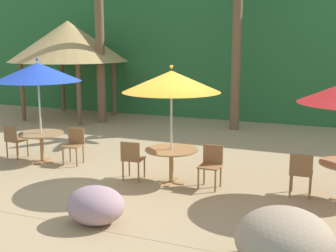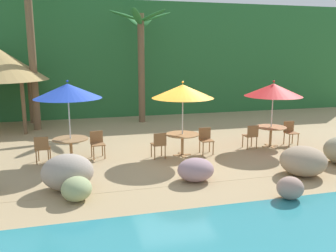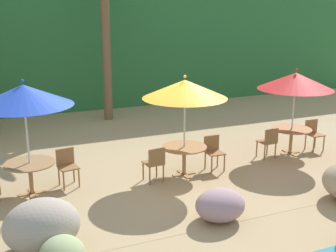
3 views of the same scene
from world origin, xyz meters
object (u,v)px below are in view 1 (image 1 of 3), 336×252
Objects in this scene: umbrella_blue at (38,72)px; chair_blue_inland at (14,139)px; chair_red_inland at (301,172)px; dining_table_orange at (171,155)px; chair_orange_inland at (132,158)px; palapa_hut at (68,42)px; palm_tree_second at (238,21)px; chair_orange_seaward at (211,163)px; dining_table_blue at (41,138)px; umbrella_orange at (171,82)px; chair_blue_seaward at (75,143)px.

umbrella_blue is 1.92m from chair_blue_inland.
dining_table_orange is at bearing -176.45° from chair_red_inland.
palapa_hut reaches higher than chair_orange_inland.
chair_orange_seaward is at bearing -80.47° from palm_tree_second.
chair_blue_inland reaches higher than dining_table_blue.
umbrella_orange is at bearing -3.56° from chair_blue_inland.
palapa_hut is (-2.28, 5.70, 2.44)m from chair_blue_inland.
dining_table_blue is at bearing 0.86° from chair_blue_inland.
dining_table_blue is 0.44× the size of umbrella_orange.
chair_blue_inland is at bearing -179.14° from umbrella_blue.
dining_table_blue is 6.91m from palapa_hut.
chair_blue_seaward is at bearing 13.71° from dining_table_blue.
palm_tree_second is (-2.78, 6.00, 3.09)m from chair_red_inland.
chair_blue_inland is at bearing -125.98° from palm_tree_second.
chair_orange_seaward is 1.71m from chair_orange_inland.
chair_orange_inland is (1.92, -0.66, 0.00)m from chair_blue_seaward.
umbrella_orange is 1.54m from dining_table_orange.
chair_blue_seaward is 0.16× the size of palm_tree_second.
chair_orange_seaward is (4.44, -0.22, -0.10)m from dining_table_blue.
umbrella_orange is at bearing 11.35° from chair_orange_inland.
chair_blue_seaward reaches higher than dining_table_blue.
chair_orange_seaward is 1.76m from chair_red_inland.
chair_orange_seaward is 6.90m from palm_tree_second.
umbrella_blue is at bearing -120.20° from palm_tree_second.
chair_red_inland is (6.19, -0.13, -0.10)m from dining_table_blue.
chair_blue_seaward is at bearing 169.87° from dining_table_orange.
chair_red_inland is at bearing -31.96° from palapa_hut.
palm_tree_second reaches higher than chair_red_inland.
chair_blue_seaward is 3.24m from umbrella_orange.
dining_table_blue is 1.26× the size of chair_red_inland.
chair_blue_seaward is at bearing 13.71° from umbrella_blue.
chair_orange_inland is 1.00× the size of chair_red_inland.
umbrella_blue is at bearing -166.29° from chair_blue_seaward.
dining_table_blue is at bearing 170.54° from chair_orange_inland.
umbrella_blue is 3.94m from dining_table_orange.
chair_blue_inland is 7.05m from chair_red_inland.
dining_table_orange is at bearing -3.56° from chair_blue_inland.
dining_table_blue is 1.26× the size of chair_blue_inland.
dining_table_orange is (2.75, -0.49, 0.10)m from chair_blue_seaward.
chair_red_inland is at bearing -1.18° from umbrella_blue.
chair_orange_seaward reaches higher than dining_table_blue.
umbrella_orange is 9.03m from palapa_hut.
umbrella_blue is at bearing 175.39° from dining_table_orange.
chair_blue_seaward is 3.63m from chair_orange_seaward.
umbrella_orange reaches higher than chair_red_inland.
palapa_hut is at bearing 133.72° from chair_orange_inland.
chair_blue_seaward is 0.79× the size of dining_table_orange.
chair_blue_seaward reaches higher than dining_table_orange.
chair_blue_seaward is at bearing 160.99° from chair_orange_inland.
palm_tree_second is at bearing 83.97° from chair_orange_inland.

